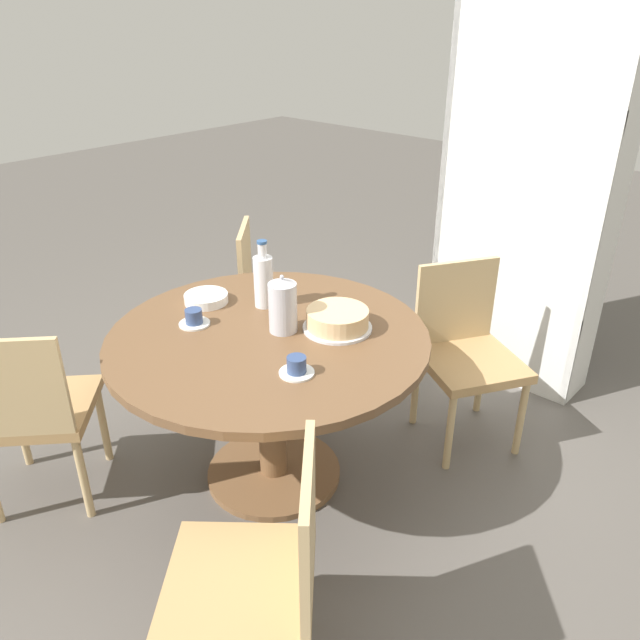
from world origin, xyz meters
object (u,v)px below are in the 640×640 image
(chair_b, at_px, (33,409))
(cup_b, at_px, (194,319))
(water_bottle, at_px, (264,280))
(cup_a, at_px, (297,367))
(coffee_pot, at_px, (283,306))
(cake_main, at_px, (337,320))
(chair_c, at_px, (260,574))
(bookshelf, at_px, (524,201))
(chair_a, at_px, (272,295))
(chair_d, at_px, (466,350))

(chair_b, xyz_separation_m, cup_b, (0.31, 0.58, 0.29))
(water_bottle, distance_m, cup_a, 0.59)
(coffee_pot, bearing_deg, cake_main, 45.25)
(water_bottle, xyz_separation_m, cup_a, (0.49, -0.31, -0.09))
(water_bottle, relative_size, cake_main, 1.06)
(chair_c, relative_size, bookshelf, 0.42)
(cake_main, bearing_deg, bookshelf, 84.23)
(cake_main, bearing_deg, water_bottle, -173.14)
(chair_a, bearing_deg, cup_a, -171.59)
(cup_a, bearing_deg, water_bottle, 147.89)
(cup_b, bearing_deg, cup_a, 0.78)
(chair_c, xyz_separation_m, chair_d, (-0.23, 1.51, 0.00))
(chair_b, height_order, chair_d, same)
(bookshelf, relative_size, water_bottle, 6.69)
(chair_a, height_order, chair_b, same)
(bookshelf, distance_m, cup_b, 1.77)
(bookshelf, xyz_separation_m, cup_a, (-0.02, -1.65, -0.24))
(chair_c, xyz_separation_m, coffee_pot, (-0.63, 0.73, 0.37))
(chair_c, relative_size, cup_b, 6.63)
(cake_main, relative_size, cup_a, 2.20)
(coffee_pot, bearing_deg, cup_a, -36.82)
(cake_main, relative_size, cup_b, 2.20)
(chair_d, relative_size, coffee_pot, 3.50)
(chair_b, xyz_separation_m, bookshelf, (0.90, 2.24, 0.53))
(chair_b, bearing_deg, chair_c, 135.36)
(chair_a, distance_m, chair_d, 1.12)
(coffee_pot, distance_m, cup_b, 0.38)
(chair_b, bearing_deg, coffee_pot, -175.18)
(chair_a, relative_size, chair_c, 1.00)
(cake_main, bearing_deg, chair_a, 152.62)
(bookshelf, bearing_deg, chair_d, 100.47)
(chair_c, relative_size, coffee_pot, 3.50)
(chair_d, xyz_separation_m, water_bottle, (-0.63, -0.67, 0.38))
(chair_c, height_order, cup_a, chair_c)
(cake_main, distance_m, cup_b, 0.58)
(chair_d, bearing_deg, cake_main, -171.42)
(chair_a, relative_size, cake_main, 3.01)
(chair_d, relative_size, bookshelf, 0.42)
(chair_a, distance_m, coffee_pot, 0.99)
(cake_main, xyz_separation_m, cup_a, (0.11, -0.35, -0.01))
(chair_a, bearing_deg, bookshelf, -91.07)
(chair_b, relative_size, cup_a, 6.63)
(cake_main, height_order, cup_b, cake_main)
(chair_c, xyz_separation_m, cup_a, (-0.37, 0.53, 0.29))
(bookshelf, xyz_separation_m, cake_main, (-0.13, -1.30, -0.23))
(chair_d, distance_m, cup_a, 1.02)
(chair_a, xyz_separation_m, chair_d, (1.11, 0.18, 0.00))
(chair_c, bearing_deg, cup_b, -159.99)
(cake_main, bearing_deg, chair_b, -129.12)
(bookshelf, xyz_separation_m, cup_b, (-0.59, -1.66, -0.24))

